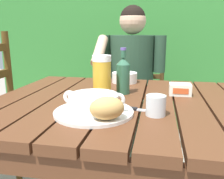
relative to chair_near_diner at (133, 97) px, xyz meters
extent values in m
cube|color=#512D19|center=(-0.47, -0.91, 0.22)|extent=(0.12, 0.95, 0.04)
cube|color=#512D19|center=(-0.34, -0.91, 0.22)|extent=(0.12, 0.95, 0.04)
cube|color=#512D19|center=(-0.20, -0.91, 0.22)|extent=(0.12, 0.95, 0.04)
cube|color=#512D19|center=(-0.07, -0.91, 0.22)|extent=(0.12, 0.95, 0.04)
cube|color=#512D19|center=(0.07, -0.91, 0.22)|extent=(0.12, 0.95, 0.04)
cube|color=#512D19|center=(0.20, -0.91, 0.22)|extent=(0.12, 0.95, 0.04)
cube|color=#512D19|center=(0.33, -0.91, 0.22)|extent=(0.12, 0.95, 0.04)
cube|color=#512D19|center=(0.47, -0.91, 0.22)|extent=(0.12, 0.95, 0.04)
cube|color=#512D19|center=(0.07, -1.36, 0.16)|extent=(1.16, 0.03, 0.08)
cube|color=#512D19|center=(0.07, -0.47, 0.16)|extent=(1.16, 0.03, 0.08)
cube|color=#512D19|center=(-0.49, -0.48, -0.14)|extent=(0.06, 0.06, 0.70)
cube|color=#30742F|center=(0.07, 0.88, 0.23)|extent=(3.32, 0.60, 1.45)
cylinder|color=#4C3823|center=(-0.42, 1.03, 0.27)|extent=(0.10, 0.10, 1.53)
cylinder|color=#453015|center=(0.23, -0.26, -0.26)|extent=(0.04, 0.04, 0.46)
cylinder|color=#453015|center=(-0.23, -0.26, -0.26)|extent=(0.04, 0.04, 0.46)
cylinder|color=#453015|center=(0.23, 0.15, -0.26)|extent=(0.04, 0.04, 0.46)
cylinder|color=#453015|center=(-0.23, 0.15, -0.26)|extent=(0.04, 0.04, 0.46)
cube|color=#453015|center=(0.00, -0.06, -0.02)|extent=(0.49, 0.44, 0.02)
cylinder|color=#453015|center=(0.23, 0.15, 0.24)|extent=(0.04, 0.04, 0.53)
cylinder|color=#453015|center=(-0.23, 0.15, 0.24)|extent=(0.04, 0.04, 0.53)
cube|color=#453015|center=(0.00, 0.15, 0.16)|extent=(0.46, 0.02, 0.04)
cube|color=#453015|center=(0.00, 0.15, 0.29)|extent=(0.46, 0.02, 0.04)
cube|color=#453015|center=(0.00, 0.15, 0.42)|extent=(0.46, 0.02, 0.04)
cylinder|color=#26432F|center=(0.08, -0.36, -0.27)|extent=(0.11, 0.11, 0.45)
cylinder|color=#26432F|center=(0.08, -0.26, 0.02)|extent=(0.13, 0.40, 0.13)
cylinder|color=#26432F|center=(-0.09, -0.36, -0.27)|extent=(0.11, 0.11, 0.45)
cylinder|color=#26432F|center=(-0.08, -0.26, 0.02)|extent=(0.13, 0.40, 0.13)
cylinder|color=#26432F|center=(0.00, -0.16, 0.26)|extent=(0.32, 0.32, 0.49)
sphere|color=tan|center=(0.00, -0.16, 0.61)|extent=(0.19, 0.19, 0.19)
sphere|color=black|center=(0.00, -0.16, 0.63)|extent=(0.18, 0.18, 0.18)
cylinder|color=#26432F|center=(0.20, -0.18, 0.38)|extent=(0.08, 0.08, 0.26)
cylinder|color=#26432F|center=(-0.20, -0.18, 0.38)|extent=(0.08, 0.08, 0.26)
cylinder|color=tan|center=(-0.20, -0.34, 0.41)|extent=(0.07, 0.25, 0.21)
cylinder|color=#4A3513|center=(-0.64, -0.72, -0.26)|extent=(0.04, 0.04, 0.47)
cylinder|color=#4A3513|center=(-0.64, -0.72, 0.25)|extent=(0.04, 0.04, 0.56)
cylinder|color=white|center=(-0.03, -1.12, 0.25)|extent=(0.29, 0.29, 0.01)
cylinder|color=white|center=(-0.03, -1.12, 0.28)|extent=(0.18, 0.18, 0.06)
cylinder|color=#97441E|center=(-0.03, -1.12, 0.30)|extent=(0.16, 0.16, 0.01)
torus|color=white|center=(-0.12, -1.12, 0.30)|extent=(0.05, 0.01, 0.05)
torus|color=white|center=(0.06, -1.12, 0.30)|extent=(0.05, 0.01, 0.05)
ellipsoid|color=tan|center=(0.04, -1.20, 0.29)|extent=(0.14, 0.13, 0.08)
cylinder|color=gold|center=(-0.06, -0.88, 0.32)|extent=(0.08, 0.08, 0.16)
cylinder|color=white|center=(-0.06, -0.88, 0.42)|extent=(0.09, 0.09, 0.03)
cylinder|color=#2B5A40|center=(0.03, -0.80, 0.31)|extent=(0.06, 0.06, 0.14)
cone|color=#2B5A40|center=(0.03, -0.80, 0.40)|extent=(0.06, 0.06, 0.03)
cylinder|color=#2B5A40|center=(0.03, -0.80, 0.43)|extent=(0.02, 0.02, 0.03)
cylinder|color=#5D4A9B|center=(0.03, -0.80, 0.45)|extent=(0.03, 0.03, 0.01)
cylinder|color=silver|center=(0.19, -1.09, 0.28)|extent=(0.07, 0.07, 0.07)
cube|color=white|center=(0.30, -0.78, 0.27)|extent=(0.10, 0.08, 0.05)
cube|color=#D35327|center=(0.30, -0.82, 0.27)|extent=(0.07, 0.00, 0.03)
cube|color=silver|center=(0.15, -1.06, 0.24)|extent=(0.13, 0.04, 0.00)
cube|color=black|center=(0.09, -1.05, 0.24)|extent=(0.07, 0.03, 0.01)
cylinder|color=white|center=(0.00, -0.54, 0.27)|extent=(0.15, 0.15, 0.06)
camera|label=1|loc=(0.19, -1.93, 0.53)|focal=38.54mm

